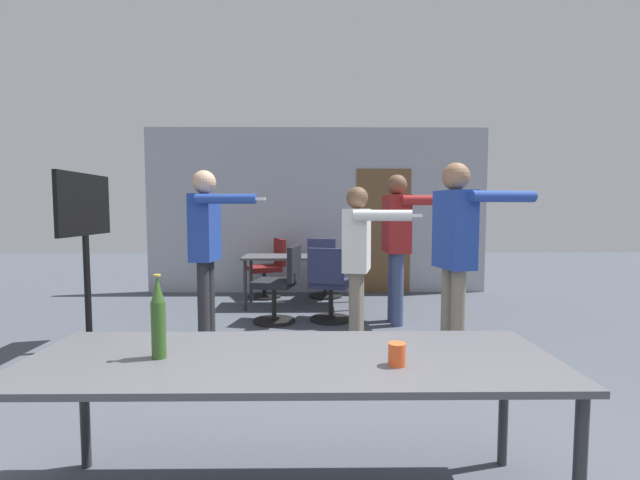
% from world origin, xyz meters
% --- Properties ---
extents(back_wall, '(5.62, 0.12, 2.72)m').
position_xyz_m(back_wall, '(0.03, 5.62, 1.35)').
color(back_wall, '#A3A8B2').
rests_on(back_wall, ground_plane).
extents(conference_table_near, '(2.38, 0.78, 0.73)m').
position_xyz_m(conference_table_near, '(-0.14, 0.40, 0.67)').
color(conference_table_near, '#4C4C51').
rests_on(conference_table_near, ground_plane).
extents(conference_table_far, '(1.65, 0.65, 0.73)m').
position_xyz_m(conference_table_far, '(-0.23, 4.56, 0.65)').
color(conference_table_far, '#4C4C51').
rests_on(conference_table_far, ground_plane).
extents(tv_screen, '(0.44, 0.92, 1.73)m').
position_xyz_m(tv_screen, '(-2.26, 2.66, 1.05)').
color(tv_screen, black).
rests_on(tv_screen, ground_plane).
extents(person_center_tall, '(0.71, 0.73, 1.61)m').
position_xyz_m(person_center_tall, '(0.40, 2.70, 0.97)').
color(person_center_tall, slate).
rests_on(person_center_tall, ground_plane).
extents(person_left_plaid, '(0.88, 0.58, 1.79)m').
position_xyz_m(person_left_plaid, '(1.21, 2.24, 1.10)').
color(person_left_plaid, slate).
rests_on(person_left_plaid, ground_plane).
extents(person_near_casual, '(0.78, 0.63, 1.78)m').
position_xyz_m(person_near_casual, '(-1.14, 2.86, 1.10)').
color(person_near_casual, '#28282D').
rests_on(person_near_casual, ground_plane).
extents(person_far_watching, '(0.83, 0.70, 1.80)m').
position_xyz_m(person_far_watching, '(0.96, 3.61, 1.08)').
color(person_far_watching, '#3D4C75').
rests_on(person_far_watching, ground_plane).
extents(office_chair_far_left, '(0.56, 0.61, 0.94)m').
position_xyz_m(office_chair_far_left, '(0.11, 5.13, 0.44)').
color(office_chair_far_left, black).
rests_on(office_chair_far_left, ground_plane).
extents(office_chair_near_pushed, '(0.65, 0.62, 0.92)m').
position_xyz_m(office_chair_near_pushed, '(-0.76, 5.20, 0.43)').
color(office_chair_near_pushed, black).
rests_on(office_chair_near_pushed, ground_plane).
extents(office_chair_far_right, '(0.60, 0.55, 0.94)m').
position_xyz_m(office_chair_far_right, '(-0.46, 3.67, 0.45)').
color(office_chair_far_right, black).
rests_on(office_chair_far_right, ground_plane).
extents(office_chair_mid_tucked, '(0.57, 0.62, 0.93)m').
position_xyz_m(office_chair_mid_tucked, '(0.15, 3.69, 0.43)').
color(office_chair_mid_tucked, black).
rests_on(office_chair_mid_tucked, ground_plane).
extents(beer_bottle, '(0.06, 0.06, 0.38)m').
position_xyz_m(beer_bottle, '(-0.73, 0.38, 0.90)').
color(beer_bottle, '#2D511E').
rests_on(beer_bottle, conference_table_near).
extents(drink_cup, '(0.07, 0.07, 0.10)m').
position_xyz_m(drink_cup, '(0.32, 0.28, 0.77)').
color(drink_cup, '#E05123').
rests_on(drink_cup, conference_table_near).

